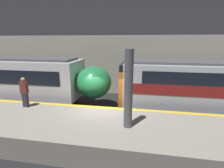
# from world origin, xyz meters

# --- Properties ---
(ground_plane) EXTENTS (120.00, 120.00, 0.00)m
(ground_plane) POSITION_xyz_m (0.00, 0.00, 0.00)
(ground_plane) COLOR black
(platform) EXTENTS (40.00, 3.86, 1.04)m
(platform) POSITION_xyz_m (0.00, -1.93, 0.51)
(platform) COLOR gray
(platform) RESTS_ON ground
(station_rear_barrier) EXTENTS (50.00, 0.15, 5.13)m
(station_rear_barrier) POSITION_xyz_m (0.00, 6.01, 2.57)
(station_rear_barrier) COLOR #B2AD9E
(station_rear_barrier) RESTS_ON ground
(support_pillar_near) EXTENTS (0.36, 0.36, 3.36)m
(support_pillar_near) POSITION_xyz_m (1.72, -2.12, 2.71)
(support_pillar_near) COLOR #56565B
(support_pillar_near) RESTS_ON platform
(person_waiting) EXTENTS (0.38, 0.24, 1.71)m
(person_waiting) POSITION_xyz_m (-4.19, -0.80, 1.93)
(person_waiting) COLOR #2D2D38
(person_waiting) RESTS_ON platform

